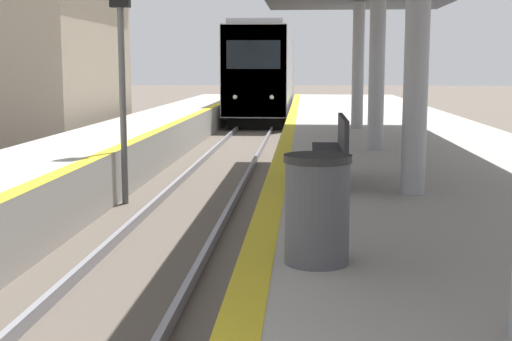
# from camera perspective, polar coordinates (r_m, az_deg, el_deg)

# --- Properties ---
(train) EXTENTS (2.69, 18.33, 4.54)m
(train) POSITION_cam_1_polar(r_m,az_deg,el_deg) (37.68, 0.78, 7.85)
(train) COLOR black
(train) RESTS_ON ground
(signal_mid) EXTENTS (0.36, 0.31, 4.58)m
(signal_mid) POSITION_cam_1_polar(r_m,az_deg,el_deg) (13.66, -10.77, 10.68)
(signal_mid) COLOR #595959
(signal_mid) RESTS_ON ground
(trash_bin) EXTENTS (0.55, 0.55, 0.89)m
(trash_bin) POSITION_cam_1_polar(r_m,az_deg,el_deg) (5.79, 4.91, -3.09)
(trash_bin) COLOR #4C4C51
(trash_bin) RESTS_ON platform_right
(bench) EXTENTS (0.44, 1.74, 0.92)m
(bench) POSITION_cam_1_polar(r_m,az_deg,el_deg) (9.76, 6.24, 1.79)
(bench) COLOR #28282D
(bench) RESTS_ON platform_right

